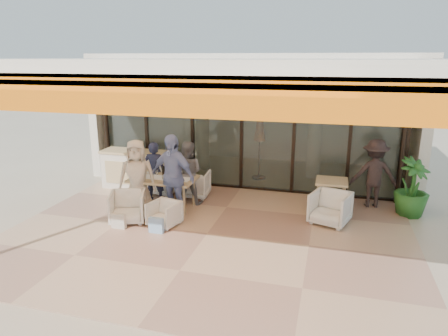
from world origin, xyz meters
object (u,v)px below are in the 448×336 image
object	(u,v)px
diner_navy	(155,172)
chair_far_left	(164,182)
side_table	(332,185)
chair_far_right	(194,183)
diner_periwinkle	(172,177)
dining_table	(163,180)
standing_woman	(374,174)
diner_grey	(187,173)
side_chair	(330,207)
chair_near_left	(128,206)
host_counter	(137,169)
diner_cream	(137,177)
potted_palm	(412,187)
chair_near_right	(164,213)

from	to	relation	value
diner_navy	chair_far_left	bearing A→B (deg)	-95.15
chair_far_left	side_table	size ratio (longest dim) A/B	0.83
chair_far_right	diner_periwinkle	distance (m)	1.51
side_table	dining_table	bearing A→B (deg)	-167.43
chair_far_left	standing_woman	distance (m)	5.15
diner_grey	side_table	xyz separation A→B (m)	(3.34, 0.40, -0.13)
diner_periwinkle	side_chair	xyz separation A→B (m)	(3.34, 0.55, -0.55)
diner_navy	diner_periwinkle	xyz separation A→B (m)	(0.84, -0.90, 0.20)
chair_near_left	chair_far_left	bearing A→B (deg)	69.05
diner_periwinkle	side_chair	bearing A→B (deg)	23.90
diner_navy	diner_grey	bearing A→B (deg)	174.85
chair_near_left	standing_woman	distance (m)	5.64
dining_table	side_chair	distance (m)	3.78
host_counter	diner_navy	distance (m)	1.16
chair_far_left	diner_cream	size ratio (longest dim) A/B	0.36
diner_grey	standing_woman	world-z (taller)	standing_woman
chair_far_right	diner_grey	size ratio (longest dim) A/B	0.48
standing_woman	potted_palm	xyz separation A→B (m)	(0.78, -0.34, -0.16)
chair_far_left	potted_palm	bearing A→B (deg)	-170.47
diner_grey	side_chair	size ratio (longest dim) A/B	1.99
diner_cream	chair_far_left	bearing A→B (deg)	72.06
chair_far_right	potted_palm	size ratio (longest dim) A/B	0.56
diner_periwinkle	chair_near_right	bearing A→B (deg)	-75.38
chair_near_left	chair_near_right	xyz separation A→B (m)	(0.84, 0.00, -0.07)
dining_table	side_table	bearing A→B (deg)	12.57
chair_far_right	diner_periwinkle	size ratio (longest dim) A/B	0.39
dining_table	chair_far_left	bearing A→B (deg)	113.56
chair_near_left	potted_palm	size ratio (longest dim) A/B	0.56
chair_far_left	side_table	bearing A→B (deg)	-172.93
side_table	side_chair	size ratio (longest dim) A/B	0.96
dining_table	diner_grey	world-z (taller)	diner_grey
diner_cream	host_counter	bearing A→B (deg)	100.40
potted_palm	chair_near_left	bearing A→B (deg)	-161.21
diner_cream	potted_palm	xyz separation A→B (m)	(5.89, 1.51, -0.20)
chair_near_right	diner_navy	bearing A→B (deg)	135.30
diner_periwinkle	chair_far_right	bearing A→B (deg)	104.62
chair_far_right	side_table	bearing A→B (deg)	173.06
diner_periwinkle	side_table	world-z (taller)	diner_periwinkle
chair_near_right	diner_cream	distance (m)	1.12
host_counter	diner_cream	world-z (taller)	diner_cream
chair_far_left	chair_far_right	size ratio (longest dim) A/B	0.84
chair_far_right	diner_navy	world-z (taller)	diner_navy
chair_far_right	side_table	xyz separation A→B (m)	(3.34, -0.10, 0.27)
diner_grey	diner_cream	distance (m)	1.23
chair_near_left	side_chair	bearing A→B (deg)	-6.89
dining_table	side_chair	world-z (taller)	dining_table
chair_near_left	diner_cream	size ratio (longest dim) A/B	0.43
diner_navy	diner_cream	size ratio (longest dim) A/B	0.87
diner_periwinkle	dining_table	bearing A→B (deg)	147.82
chair_near_left	chair_near_right	world-z (taller)	chair_near_left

